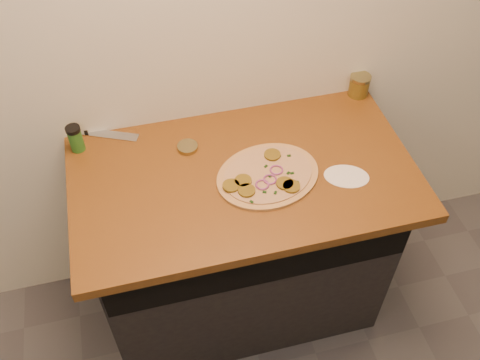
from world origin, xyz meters
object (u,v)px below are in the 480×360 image
object	(u,v)px
pizza	(267,176)
chefs_knife	(91,132)
salsa_jar	(359,85)
spice_shaker	(76,138)

from	to	relation	value
pizza	chefs_knife	world-z (taller)	pizza
pizza	salsa_jar	xyz separation A→B (m)	(0.48, 0.35, 0.04)
chefs_knife	salsa_jar	bearing A→B (deg)	-1.69
salsa_jar	spice_shaker	bearing A→B (deg)	-177.70
chefs_knife	spice_shaker	bearing A→B (deg)	-123.64
pizza	chefs_knife	xyz separation A→B (m)	(-0.57, 0.38, -0.00)
chefs_knife	spice_shaker	xyz separation A→B (m)	(-0.05, -0.08, 0.05)
salsa_jar	chefs_knife	bearing A→B (deg)	178.31
chefs_knife	salsa_jar	world-z (taller)	salsa_jar
chefs_knife	salsa_jar	size ratio (longest dim) A/B	3.25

